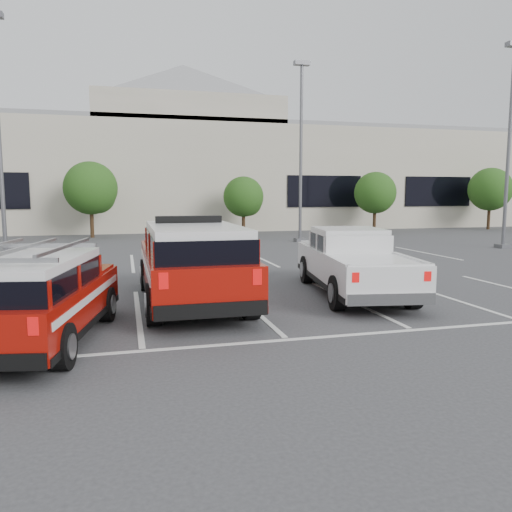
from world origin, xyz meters
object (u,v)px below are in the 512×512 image
(white_pickup, at_px, (352,268))
(tree_far_right, at_px, (491,191))
(ladder_suv, at_px, (38,304))
(tree_mid_right, at_px, (245,198))
(convention_building, at_px, (161,171))
(tree_mid_left, at_px, (92,190))
(tree_right, at_px, (376,194))
(light_pole_right, at_px, (509,146))
(light_pole_mid, at_px, (301,152))
(fire_chief_suv, at_px, (192,269))

(white_pickup, bearing_deg, tree_far_right, 53.18)
(ladder_suv, bearing_deg, tree_mid_right, 78.80)
(tree_far_right, height_order, white_pickup, tree_far_right)
(convention_building, bearing_deg, tree_mid_left, -117.40)
(tree_mid_left, bearing_deg, tree_mid_right, -0.00)
(tree_mid_right, xyz_separation_m, tree_right, (10.00, 0.00, 0.27))
(tree_mid_left, xyz_separation_m, ladder_suv, (0.39, -23.97, -2.29))
(convention_building, xyz_separation_m, light_pole_right, (15.82, -21.86, 0.47))
(light_pole_right, height_order, ladder_suv, light_pole_right)
(convention_building, xyz_separation_m, light_pole_mid, (6.82, -15.86, 0.47))
(convention_building, bearing_deg, ladder_suv, -97.93)
(convention_building, bearing_deg, white_pickup, -84.51)
(tree_far_right, relative_size, fire_chief_suv, 0.77)
(fire_chief_suv, xyz_separation_m, ladder_suv, (-3.19, -2.70, -0.15))
(tree_far_right, relative_size, ladder_suv, 0.96)
(convention_building, height_order, light_pole_mid, convention_building)
(convention_building, bearing_deg, tree_mid_right, -63.43)
(tree_mid_left, xyz_separation_m, fire_chief_suv, (3.57, -21.27, -2.14))
(light_pole_mid, bearing_deg, convention_building, 113.26)
(tree_mid_right, relative_size, tree_right, 0.90)
(light_pole_mid, height_order, light_pole_right, same)
(tree_mid_left, height_order, tree_mid_right, tree_mid_left)
(white_pickup, bearing_deg, tree_mid_right, 94.06)
(light_pole_right, bearing_deg, tree_mid_left, 150.05)
(tree_right, relative_size, ladder_suv, 0.88)
(tree_right, relative_size, light_pole_mid, 0.43)
(tree_mid_right, distance_m, tree_far_right, 20.01)
(tree_mid_left, distance_m, tree_right, 20.00)
(tree_mid_left, height_order, ladder_suv, tree_mid_left)
(light_pole_right, relative_size, fire_chief_suv, 1.63)
(tree_mid_right, distance_m, fire_chief_suv, 22.28)
(tree_right, bearing_deg, convention_building, 146.63)
(tree_far_right, bearing_deg, white_pickup, -136.13)
(ladder_suv, bearing_deg, light_pole_mid, 67.92)
(tree_right, distance_m, tree_far_right, 10.00)
(tree_right, xyz_separation_m, tree_far_right, (10.00, 0.00, 0.27))
(ladder_suv, bearing_deg, white_pickup, 31.18)
(tree_far_right, distance_m, fire_chief_suv, 33.99)
(light_pole_mid, height_order, fire_chief_suv, light_pole_mid)
(fire_chief_suv, bearing_deg, light_pole_right, 28.25)
(light_pole_mid, height_order, ladder_suv, light_pole_mid)
(tree_mid_left, bearing_deg, convention_building, 62.60)
(fire_chief_suv, height_order, ladder_suv, fire_chief_suv)
(tree_right, height_order, white_pickup, tree_right)
(tree_mid_right, distance_m, tree_right, 10.00)
(convention_building, distance_m, tree_right, 17.96)
(ladder_suv, bearing_deg, convention_building, 92.73)
(tree_right, height_order, fire_chief_suv, tree_right)
(tree_right, relative_size, fire_chief_suv, 0.70)
(fire_chief_suv, bearing_deg, tree_far_right, 39.06)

